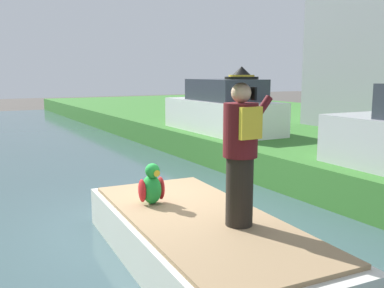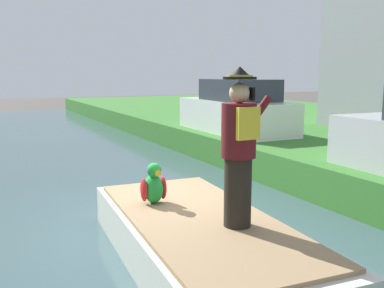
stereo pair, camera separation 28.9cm
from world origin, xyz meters
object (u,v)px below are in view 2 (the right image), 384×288
object	(u,v)px
person_pirate	(239,148)
parked_car_white	(236,110)
parrot_plush	(154,186)
boat	(200,240)

from	to	relation	value
person_pirate	parked_car_white	world-z (taller)	person_pirate
parrot_plush	parked_car_white	xyz separation A→B (m)	(4.59, 5.20, 0.49)
boat	parrot_plush	distance (m)	1.02
boat	person_pirate	world-z (taller)	person_pirate
person_pirate	parrot_plush	distance (m)	1.56
person_pirate	parrot_plush	xyz separation A→B (m)	(-0.55, 1.29, -0.68)
boat	person_pirate	distance (m)	1.35
boat	parrot_plush	bearing A→B (deg)	110.46
boat	parked_car_white	distance (m)	7.45
boat	person_pirate	xyz separation A→B (m)	(0.25, -0.49, 1.23)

